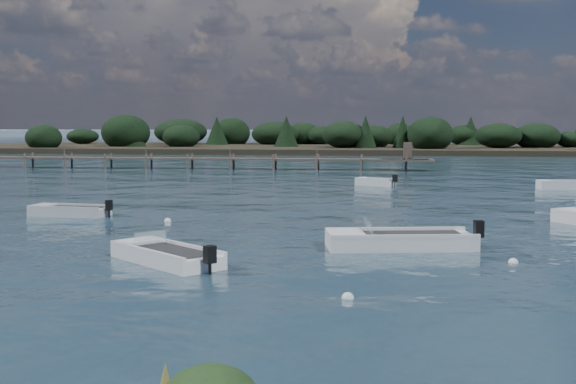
# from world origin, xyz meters

# --- Properties ---
(ground) EXTENTS (400.00, 400.00, 0.00)m
(ground) POSITION_xyz_m (0.00, 60.00, 0.00)
(ground) COLOR #172A37
(ground) RESTS_ON ground
(dinghy_near_olive) EXTENTS (4.34, 4.05, 1.14)m
(dinghy_near_olive) POSITION_xyz_m (-5.20, -0.02, 0.15)
(dinghy_near_olive) COLOR silver
(dinghy_near_olive) RESTS_ON ground
(tender_far_white) EXTENTS (3.09, 2.33, 1.08)m
(tender_far_white) POSITION_xyz_m (1.13, 30.47, 0.15)
(tender_far_white) COLOR silver
(tender_far_white) RESTS_ON ground
(tender_far_grey_b) EXTENTS (3.65, 1.62, 1.23)m
(tender_far_grey_b) POSITION_xyz_m (13.84, 29.04, 0.17)
(tender_far_grey_b) COLOR silver
(tender_far_grey_b) RESTS_ON ground
(dinghy_mid_white_a) EXTENTS (5.72, 2.85, 1.31)m
(dinghy_mid_white_a) POSITION_xyz_m (2.28, 3.72, 0.17)
(dinghy_mid_white_a) COLOR silver
(dinghy_mid_white_a) RESTS_ON ground
(dinghy_mid_grey) EXTENTS (4.15, 1.78, 1.04)m
(dinghy_mid_grey) POSITION_xyz_m (-13.40, 10.97, 0.14)
(dinghy_mid_grey) COLOR #ABB0B2
(dinghy_mid_grey) RESTS_ON ground
(buoy_a) EXTENTS (0.32, 0.32, 0.32)m
(buoy_a) POSITION_xyz_m (0.80, -4.01, 0.00)
(buoy_a) COLOR silver
(buoy_a) RESTS_ON ground
(buoy_b) EXTENTS (0.32, 0.32, 0.32)m
(buoy_b) POSITION_xyz_m (5.83, 1.41, 0.00)
(buoy_b) COLOR silver
(buoy_b) RESTS_ON ground
(buoy_c) EXTENTS (0.32, 0.32, 0.32)m
(buoy_c) POSITION_xyz_m (-8.07, 9.57, 0.00)
(buoy_c) COLOR silver
(buoy_c) RESTS_ON ground
(jetty) EXTENTS (64.50, 3.20, 3.40)m
(jetty) POSITION_xyz_m (-21.74, 47.99, 0.98)
(jetty) COLOR #4E4339
(jetty) RESTS_ON ground
(far_headland) EXTENTS (190.00, 40.00, 5.80)m
(far_headland) POSITION_xyz_m (25.00, 100.00, 1.96)
(far_headland) COLOR black
(far_headland) RESTS_ON ground
(distant_haze) EXTENTS (280.00, 20.00, 2.40)m
(distant_haze) POSITION_xyz_m (-90.00, 230.00, 0.00)
(distant_haze) COLOR #8393A2
(distant_haze) RESTS_ON ground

